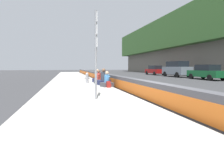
# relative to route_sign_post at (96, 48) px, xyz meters

# --- Properties ---
(ground_plane) EXTENTS (160.00, 160.00, 0.00)m
(ground_plane) POSITION_rel_route_sign_post_xyz_m (-0.62, -2.24, -2.23)
(ground_plane) COLOR #353538
(ground_plane) RESTS_ON ground
(sidewalk_strip) EXTENTS (80.00, 4.40, 0.14)m
(sidewalk_strip) POSITION_rel_route_sign_post_xyz_m (-0.62, 0.41, -2.16)
(sidewalk_strip) COLOR #A8A59E
(sidewalk_strip) RESTS_ON ground_plane
(jersey_barrier) EXTENTS (76.00, 0.45, 0.85)m
(jersey_barrier) POSITION_rel_route_sign_post_xyz_m (-0.62, -2.24, -1.81)
(jersey_barrier) COLOR #47474C
(jersey_barrier) RESTS_ON ground_plane
(route_sign_post) EXTENTS (0.44, 0.09, 3.60)m
(route_sign_post) POSITION_rel_route_sign_post_xyz_m (0.00, 0.00, 0.00)
(route_sign_post) COLOR gray
(route_sign_post) RESTS_ON sidewalk_strip
(fire_hydrant) EXTENTS (0.26, 0.46, 0.88)m
(fire_hydrant) POSITION_rel_route_sign_post_xyz_m (7.58, -0.49, -1.65)
(fire_hydrant) COLOR gray
(fire_hydrant) RESTS_ON sidewalk_strip
(seated_person_foreground) EXTENTS (0.84, 0.91, 1.04)m
(seated_person_foreground) POSITION_rel_route_sign_post_xyz_m (4.36, -1.46, -1.77)
(seated_person_foreground) COLOR #424247
(seated_person_foreground) RESTS_ON sidewalk_strip
(seated_person_middle) EXTENTS (0.96, 1.05, 1.21)m
(seated_person_middle) POSITION_rel_route_sign_post_xyz_m (5.61, -1.49, -1.71)
(seated_person_middle) COLOR #23284C
(seated_person_middle) RESTS_ON sidewalk_strip
(seated_person_rear) EXTENTS (0.80, 0.89, 1.08)m
(seated_person_rear) POSITION_rel_route_sign_post_xyz_m (7.09, -1.39, -1.76)
(seated_person_rear) COLOR #424247
(seated_person_rear) RESTS_ON sidewalk_strip
(seated_person_far) EXTENTS (0.90, 0.98, 1.13)m
(seated_person_far) POSITION_rel_route_sign_post_xyz_m (8.27, -1.48, -1.74)
(seated_person_far) COLOR #23284C
(seated_person_far) RESTS_ON sidewalk_strip
(backpack) EXTENTS (0.32, 0.28, 0.40)m
(backpack) POSITION_rel_route_sign_post_xyz_m (3.88, -1.45, -1.90)
(backpack) COLOR maroon
(backpack) RESTS_ON sidewalk_strip
(parked_car_third) EXTENTS (4.52, 1.98, 1.71)m
(parked_car_third) POSITION_rel_route_sign_post_xyz_m (9.57, -14.31, -1.37)
(parked_car_third) COLOR #145128
(parked_car_third) RESTS_ON ground_plane
(parked_car_fourth) EXTENTS (4.81, 2.08, 2.28)m
(parked_car_fourth) POSITION_rel_route_sign_post_xyz_m (15.38, -14.41, -1.05)
(parked_car_fourth) COLOR slate
(parked_car_fourth) RESTS_ON ground_plane
(parked_car_midline) EXTENTS (4.53, 2.01, 1.71)m
(parked_car_midline) POSITION_rel_route_sign_post_xyz_m (21.98, -14.48, -1.37)
(parked_car_midline) COLOR maroon
(parked_car_midline) RESTS_ON ground_plane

